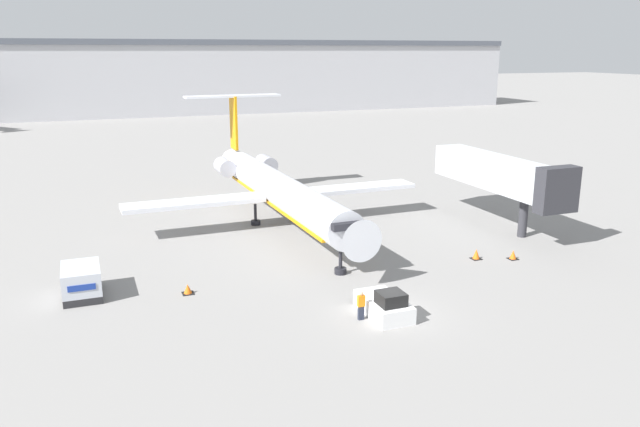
{
  "coord_description": "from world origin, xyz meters",
  "views": [
    {
      "loc": [
        -15.39,
        -28.57,
        14.35
      ],
      "look_at": [
        0.0,
        11.05,
        3.16
      ],
      "focal_mm": 35.0,
      "sensor_mm": 36.0,
      "label": 1
    }
  ],
  "objects_px": {
    "traffic_cone_left": "(188,289)",
    "jet_bridge": "(500,174)",
    "luggage_cart": "(82,282)",
    "traffic_cone_right": "(476,254)",
    "airplane_main": "(278,188)",
    "pushback_tug": "(384,305)",
    "traffic_cone_mid": "(513,255)",
    "worker_near_tug": "(361,305)"
  },
  "relations": [
    {
      "from": "airplane_main",
      "to": "jet_bridge",
      "type": "height_order",
      "value": "airplane_main"
    },
    {
      "from": "pushback_tug",
      "to": "luggage_cart",
      "type": "xyz_separation_m",
      "value": [
        -15.64,
        9.0,
        0.35
      ]
    },
    {
      "from": "luggage_cart",
      "to": "jet_bridge",
      "type": "bearing_deg",
      "value": 6.63
    },
    {
      "from": "luggage_cart",
      "to": "traffic_cone_left",
      "type": "bearing_deg",
      "value": -17.47
    },
    {
      "from": "jet_bridge",
      "to": "luggage_cart",
      "type": "bearing_deg",
      "value": -173.37
    },
    {
      "from": "pushback_tug",
      "to": "traffic_cone_right",
      "type": "height_order",
      "value": "pushback_tug"
    },
    {
      "from": "worker_near_tug",
      "to": "traffic_cone_left",
      "type": "height_order",
      "value": "worker_near_tug"
    },
    {
      "from": "traffic_cone_mid",
      "to": "traffic_cone_right",
      "type": "bearing_deg",
      "value": 158.2
    },
    {
      "from": "airplane_main",
      "to": "traffic_cone_right",
      "type": "bearing_deg",
      "value": -52.37
    },
    {
      "from": "pushback_tug",
      "to": "traffic_cone_left",
      "type": "bearing_deg",
      "value": 143.66
    },
    {
      "from": "airplane_main",
      "to": "traffic_cone_left",
      "type": "distance_m",
      "value": 16.19
    },
    {
      "from": "worker_near_tug",
      "to": "traffic_cone_right",
      "type": "height_order",
      "value": "worker_near_tug"
    },
    {
      "from": "airplane_main",
      "to": "traffic_cone_mid",
      "type": "bearing_deg",
      "value": -48.44
    },
    {
      "from": "airplane_main",
      "to": "pushback_tug",
      "type": "distance_m",
      "value": 19.9
    },
    {
      "from": "jet_bridge",
      "to": "traffic_cone_right",
      "type": "bearing_deg",
      "value": -135.21
    },
    {
      "from": "airplane_main",
      "to": "traffic_cone_left",
      "type": "bearing_deg",
      "value": -127.7
    },
    {
      "from": "traffic_cone_right",
      "to": "jet_bridge",
      "type": "xyz_separation_m",
      "value": [
        6.6,
        6.55,
        4.11
      ]
    },
    {
      "from": "worker_near_tug",
      "to": "traffic_cone_mid",
      "type": "height_order",
      "value": "worker_near_tug"
    },
    {
      "from": "traffic_cone_left",
      "to": "traffic_cone_mid",
      "type": "bearing_deg",
      "value": -4.67
    },
    {
      "from": "worker_near_tug",
      "to": "traffic_cone_mid",
      "type": "xyz_separation_m",
      "value": [
        14.33,
        5.37,
        -0.54
      ]
    },
    {
      "from": "airplane_main",
      "to": "pushback_tug",
      "type": "height_order",
      "value": "airplane_main"
    },
    {
      "from": "traffic_cone_left",
      "to": "traffic_cone_mid",
      "type": "relative_size",
      "value": 1.06
    },
    {
      "from": "airplane_main",
      "to": "worker_near_tug",
      "type": "distance_m",
      "value": 20.01
    },
    {
      "from": "pushback_tug",
      "to": "jet_bridge",
      "type": "distance_m",
      "value": 21.67
    },
    {
      "from": "luggage_cart",
      "to": "traffic_cone_left",
      "type": "distance_m",
      "value": 6.28
    },
    {
      "from": "luggage_cart",
      "to": "traffic_cone_right",
      "type": "relative_size",
      "value": 4.72
    },
    {
      "from": "pushback_tug",
      "to": "traffic_cone_mid",
      "type": "bearing_deg",
      "value": 22.3
    },
    {
      "from": "traffic_cone_left",
      "to": "airplane_main",
      "type": "bearing_deg",
      "value": 52.3
    },
    {
      "from": "traffic_cone_left",
      "to": "worker_near_tug",
      "type": "bearing_deg",
      "value": -41.27
    },
    {
      "from": "traffic_cone_left",
      "to": "jet_bridge",
      "type": "xyz_separation_m",
      "value": [
        26.73,
        5.67,
        4.17
      ]
    },
    {
      "from": "pushback_tug",
      "to": "traffic_cone_left",
      "type": "relative_size",
      "value": 5.59
    },
    {
      "from": "jet_bridge",
      "to": "traffic_cone_left",
      "type": "bearing_deg",
      "value": -168.02
    },
    {
      "from": "luggage_cart",
      "to": "airplane_main",
      "type": "bearing_deg",
      "value": 34.34
    },
    {
      "from": "worker_near_tug",
      "to": "traffic_cone_left",
      "type": "xyz_separation_m",
      "value": [
        -8.22,
        7.21,
        -0.56
      ]
    },
    {
      "from": "airplane_main",
      "to": "traffic_cone_mid",
      "type": "xyz_separation_m",
      "value": [
        12.81,
        -14.45,
        -2.91
      ]
    },
    {
      "from": "airplane_main",
      "to": "worker_near_tug",
      "type": "height_order",
      "value": "airplane_main"
    },
    {
      "from": "luggage_cart",
      "to": "worker_near_tug",
      "type": "xyz_separation_m",
      "value": [
        14.18,
        -9.09,
        -0.09
      ]
    },
    {
      "from": "pushback_tug",
      "to": "traffic_cone_right",
      "type": "relative_size",
      "value": 5.35
    },
    {
      "from": "luggage_cart",
      "to": "jet_bridge",
      "type": "relative_size",
      "value": 0.23
    },
    {
      "from": "luggage_cart",
      "to": "traffic_cone_right",
      "type": "distance_m",
      "value": 26.24
    },
    {
      "from": "traffic_cone_right",
      "to": "jet_bridge",
      "type": "height_order",
      "value": "jet_bridge"
    },
    {
      "from": "luggage_cart",
      "to": "traffic_cone_left",
      "type": "relative_size",
      "value": 4.93
    }
  ]
}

